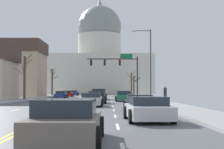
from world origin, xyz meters
The scene contains 21 objects.
ground centered at (0.00, 0.00, 0.02)m, with size 20.00×180.00×0.20m.
signal_gantry centered at (4.79, 14.12, 5.07)m, with size 7.91×0.41×6.84m.
street_lamp_right centered at (7.92, 2.44, 5.17)m, with size 2.32×0.24×8.56m.
capitol_building centered at (0.00, 77.79, 11.27)m, with size 35.45×22.06×32.90m.
pickup_truck_near_00 centered at (1.68, 11.02, 0.70)m, with size 2.38×5.65×1.54m.
sedan_near_01 centered at (4.98, 3.98, 0.59)m, with size 2.06×4.35×1.29m.
sedan_near_02 centered at (1.87, -1.97, 0.61)m, with size 2.08×4.33×1.31m.
sedan_near_03 centered at (1.64, -8.27, 0.56)m, with size 2.00×4.23×1.18m.
sedan_near_04 centered at (5.23, -14.57, 0.54)m, with size 2.02×4.68×1.12m.
sedan_near_05 centered at (4.98, -21.82, 0.55)m, with size 2.18×4.30×1.15m.
sedan_near_06 centered at (2.01, -28.37, 0.57)m, with size 1.95×4.41×1.23m.
sedan_oncoming_00 centered at (-5.06, 20.00, 0.56)m, with size 2.04×4.28×1.18m.
sedan_oncoming_01 centered at (-5.09, 29.77, 0.57)m, with size 2.08×4.62×1.20m.
sedan_oncoming_02 centered at (-5.16, 42.64, 0.57)m, with size 2.00×4.49×1.19m.
flank_building_00 centered at (-16.36, 28.36, 5.53)m, with size 13.40×10.01×10.90m.
bare_tree_00 centered at (7.98, 33.44, 2.73)m, with size 1.94×2.15×5.19m.
bare_tree_01 centered at (-8.99, 34.21, 3.14)m, with size 2.74×1.86×6.16m.
bare_tree_02 centered at (9.02, 39.78, 2.51)m, with size 1.86×1.70×4.86m.
bare_tree_03 centered at (-8.36, 8.20, 3.23)m, with size 2.37×2.22×6.12m.
pedestrian_00 centered at (9.18, -1.92, 1.10)m, with size 0.35×0.34×1.72m.
bicycle_parked centered at (7.62, 1.76, 0.49)m, with size 0.12×1.77×0.85m.
Camera 1 is at (3.14, -37.59, 1.50)m, focal length 53.65 mm.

